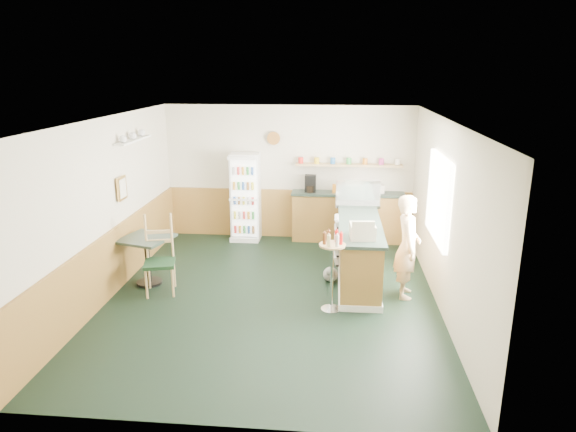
# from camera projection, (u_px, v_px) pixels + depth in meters

# --- Properties ---
(ground) EXTENTS (6.00, 6.00, 0.00)m
(ground) POSITION_uv_depth(u_px,v_px,m) (271.00, 297.00, 7.91)
(ground) COLOR black
(ground) RESTS_ON ground
(room_envelope) EXTENTS (5.04, 6.02, 2.72)m
(room_envelope) POSITION_uv_depth(u_px,v_px,m) (262.00, 189.00, 8.20)
(room_envelope) COLOR beige
(room_envelope) RESTS_ON ground
(service_counter) EXTENTS (0.68, 3.01, 1.01)m
(service_counter) POSITION_uv_depth(u_px,v_px,m) (358.00, 248.00, 8.69)
(service_counter) COLOR olive
(service_counter) RESTS_ON ground
(back_counter) EXTENTS (2.24, 0.42, 1.69)m
(back_counter) POSITION_uv_depth(u_px,v_px,m) (347.00, 215.00, 10.33)
(back_counter) COLOR olive
(back_counter) RESTS_ON ground
(drinks_fridge) EXTENTS (0.58, 0.52, 1.77)m
(drinks_fridge) POSITION_uv_depth(u_px,v_px,m) (245.00, 197.00, 10.36)
(drinks_fridge) COLOR white
(drinks_fridge) RESTS_ON ground
(display_case) EXTENTS (0.79, 0.41, 0.45)m
(display_case) POSITION_uv_depth(u_px,v_px,m) (358.00, 194.00, 9.17)
(display_case) COLOR silver
(display_case) RESTS_ON service_counter
(cash_register) EXTENTS (0.38, 0.40, 0.21)m
(cash_register) POSITION_uv_depth(u_px,v_px,m) (362.00, 231.00, 7.45)
(cash_register) COLOR beige
(cash_register) RESTS_ON service_counter
(shopkeeper) EXTENTS (0.41, 0.55, 1.60)m
(shopkeeper) POSITION_uv_depth(u_px,v_px,m) (407.00, 247.00, 7.74)
(shopkeeper) COLOR tan
(shopkeeper) RESTS_ON ground
(condiment_stand) EXTENTS (0.38, 0.38, 1.18)m
(condiment_stand) POSITION_uv_depth(u_px,v_px,m) (332.00, 261.00, 7.27)
(condiment_stand) COLOR silver
(condiment_stand) RESTS_ON ground
(newspaper_rack) EXTENTS (0.09, 0.40, 0.81)m
(newspaper_rack) POSITION_uv_depth(u_px,v_px,m) (337.00, 240.00, 8.55)
(newspaper_rack) COLOR black
(newspaper_rack) RESTS_ON ground
(cafe_table) EXTENTS (0.90, 0.90, 0.80)m
(cafe_table) POSITION_uv_depth(u_px,v_px,m) (147.00, 251.00, 8.24)
(cafe_table) COLOR black
(cafe_table) RESTS_ON ground
(cafe_chair) EXTENTS (0.56, 0.56, 1.23)m
(cafe_chair) POSITION_uv_depth(u_px,v_px,m) (161.00, 252.00, 7.98)
(cafe_chair) COLOR black
(cafe_chair) RESTS_ON ground
(dog_doorstop) EXTENTS (0.25, 0.32, 0.30)m
(dog_doorstop) POSITION_uv_depth(u_px,v_px,m) (331.00, 274.00, 8.42)
(dog_doorstop) COLOR gray
(dog_doorstop) RESTS_ON ground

